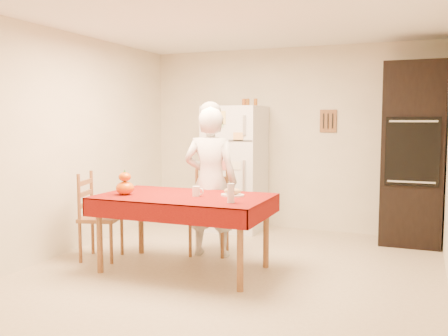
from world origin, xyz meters
The scene contains 17 objects.
floor centered at (0.00, 0.00, 0.00)m, with size 4.50×4.50×0.00m, color tan.
room_shell centered at (0.00, 0.00, 1.62)m, with size 4.02×4.52×2.51m.
refrigerator centered at (-0.65, 1.88, 0.85)m, with size 0.75×0.74×1.70m.
oven_cabinet centered at (1.63, 1.93, 1.10)m, with size 0.70×0.62×2.20m.
dining_table centered at (-0.46, -0.08, 0.69)m, with size 1.70×1.00×0.76m.
chair_far centered at (-0.49, 0.64, 0.51)m, with size 0.49×0.48×0.95m.
chair_left centered at (-1.55, -0.06, 0.51)m, with size 0.50×0.51×0.95m.
seated_woman centered at (-0.43, 0.53, 0.83)m, with size 0.60×0.40×1.66m, color silver.
coffee_mug centered at (-0.32, -0.08, 0.81)m, with size 0.08×0.08×0.10m, color white.
pumpkin_lower centered at (-1.04, -0.26, 0.83)m, with size 0.18×0.18×0.14m, color #C34004.
pumpkin_upper centered at (-1.04, -0.26, 0.94)m, with size 0.12×0.12×0.09m, color #C73A04.
wine_glass centered at (0.13, -0.31, 0.85)m, with size 0.07×0.07×0.18m, color silver.
bread_plate centered at (0.00, 0.07, 0.77)m, with size 0.24×0.24×0.02m, color white.
bread_loaf centered at (0.00, 0.07, 0.81)m, with size 0.18×0.10×0.06m, color #A77652.
spice_jar_left centered at (-0.54, 1.93, 1.75)m, with size 0.05×0.05×0.10m, color #964C1B.
spice_jar_mid centered at (-0.49, 1.93, 1.75)m, with size 0.05×0.05×0.10m, color brown.
spice_jar_right centered at (-0.37, 1.93, 1.75)m, with size 0.05×0.05×0.10m, color brown.
Camera 1 is at (1.74, -4.51, 1.52)m, focal length 40.00 mm.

